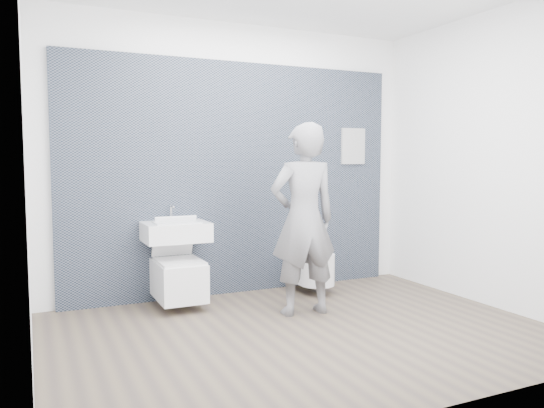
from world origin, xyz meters
name	(u,v)px	position (x,y,z in m)	size (l,w,h in m)	color
ground	(303,332)	(0.00, 0.00, 0.00)	(4.00, 4.00, 0.00)	brown
room_shell	(304,116)	(0.00, 0.00, 1.74)	(4.00, 4.00, 4.00)	white
tile_wall	(238,291)	(0.00, 1.47, 0.00)	(3.60, 0.06, 2.40)	black
washbasin	(176,231)	(-0.73, 1.21, 0.72)	(0.60, 0.45, 0.45)	white
toilet_square	(178,277)	(-0.73, 1.14, 0.29)	(0.42, 0.61, 0.78)	white
toilet_rounded	(312,267)	(0.71, 1.13, 0.26)	(0.36, 0.61, 0.33)	white
info_placard	(351,280)	(1.40, 1.43, 0.00)	(0.31, 0.03, 0.41)	silver
visitor	(303,219)	(0.25, 0.47, 0.86)	(0.63, 0.41, 1.73)	gray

